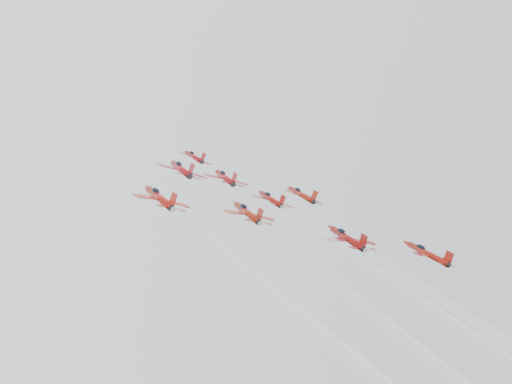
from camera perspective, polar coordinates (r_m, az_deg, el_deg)
jet_lead at (r=146.24m, az=-5.55°, el=3.17°), size 8.73×10.96×7.69m
jet_row2_left at (r=123.48m, az=-6.70°, el=2.08°), size 10.19×12.79×8.97m
jet_row2_center at (r=129.26m, az=-2.81°, el=1.33°), size 9.79×12.29×8.62m
jet_row2_right at (r=139.29m, az=4.02°, el=-0.20°), size 9.84×12.36×8.66m
jet_center at (r=88.80m, az=13.93°, el=-8.33°), size 8.54×77.82×52.52m
jet_rear_farleft at (r=56.52m, az=5.60°, el=-13.13°), size 8.91×81.21×54.81m
jet_rear_left at (r=68.25m, az=15.36°, el=-12.86°), size 8.84×80.58×54.38m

